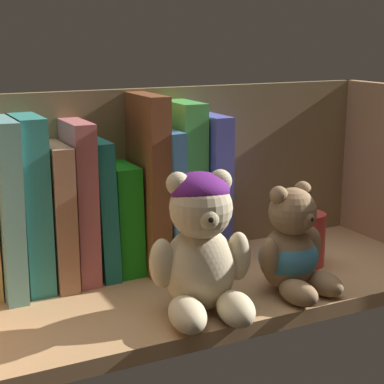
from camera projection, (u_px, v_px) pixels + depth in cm
name	position (u px, v px, depth cm)	size (l,w,h in cm)	color
shelf_board	(192.00, 293.00, 83.65)	(70.13, 25.62, 2.00)	tan
shelf_back_panel	(151.00, 181.00, 92.28)	(72.53, 1.20, 26.86)	olive
book_4	(3.00, 205.00, 80.23)	(2.52, 14.04, 22.40)	#629992
book_5	(29.00, 202.00, 81.62)	(3.27, 11.42, 22.49)	#307F76
book_6	(55.00, 213.00, 83.48)	(2.60, 12.58, 18.75)	#9E6A4D
book_7	(76.00, 200.00, 84.46)	(2.78, 11.27, 21.45)	#AF5959
book_8	(97.00, 207.00, 86.02)	(2.31, 10.51, 18.82)	#1B6960
book_9	(120.00, 217.00, 87.86)	(3.50, 9.55, 15.14)	#178515
book_10	(143.00, 182.00, 88.23)	(2.81, 13.70, 24.53)	brown
book_11	(161.00, 196.00, 89.98)	(1.99, 14.84, 19.80)	#366591
book_12	(180.00, 182.00, 90.90)	(3.52, 10.89, 23.21)	#4EB44C
book_13	(202.00, 186.00, 92.63)	(2.83, 13.86, 21.38)	#4F53BA
teddy_bear_larger	(201.00, 247.00, 73.70)	(12.68, 13.21, 17.08)	beige
teddy_bear_smaller	(292.00, 250.00, 80.54)	(10.50, 11.24, 14.12)	#93704C
pillar_candle	(306.00, 239.00, 90.57)	(5.29, 5.29, 7.61)	#C63833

